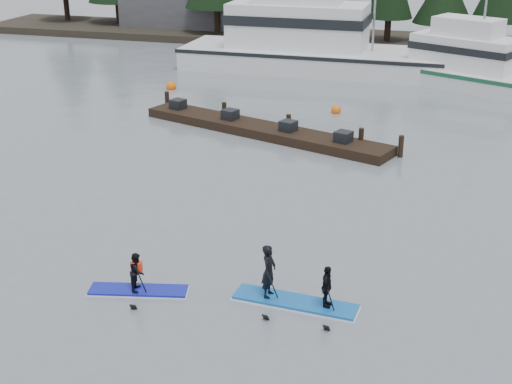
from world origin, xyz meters
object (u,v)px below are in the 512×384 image
(fishing_boat_medium, at_px, (482,79))
(paddleboard_solo, at_px, (138,279))
(fishing_boat_large, at_px, (323,58))
(paddleboard_duo, at_px, (294,287))
(floating_dock, at_px, (263,130))

(fishing_boat_medium, height_order, paddleboard_solo, fishing_boat_medium)
(fishing_boat_medium, bearing_deg, fishing_boat_large, -167.82)
(paddleboard_solo, height_order, paddleboard_duo, paddleboard_duo)
(paddleboard_solo, bearing_deg, fishing_boat_medium, 58.53)
(fishing_boat_large, xyz_separation_m, paddleboard_duo, (5.45, -30.55, -0.33))
(paddleboard_duo, bearing_deg, fishing_boat_medium, 83.54)
(fishing_boat_large, distance_m, paddleboard_solo, 31.21)
(fishing_boat_medium, relative_size, paddleboard_duo, 4.00)
(fishing_boat_large, relative_size, fishing_boat_medium, 1.42)
(fishing_boat_large, height_order, fishing_boat_medium, fishing_boat_large)
(floating_dock, distance_m, paddleboard_duo, 16.18)
(fishing_boat_medium, distance_m, floating_dock, 16.58)
(fishing_boat_medium, xyz_separation_m, paddleboard_duo, (-4.97, -28.24, -0.04))
(floating_dock, bearing_deg, paddleboard_solo, -68.45)
(fishing_boat_medium, distance_m, paddleboard_duo, 28.67)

